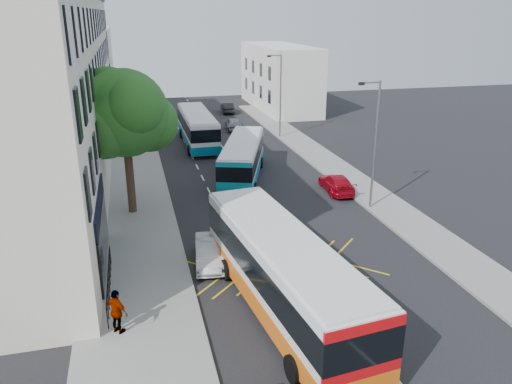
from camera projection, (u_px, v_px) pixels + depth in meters
ground at (362, 333)px, 19.71m from camera, size 120.00×120.00×0.00m
pavement_left at (133, 212)px, 31.38m from camera, size 5.00×70.00×0.15m
pavement_right at (366, 191)px, 35.09m from camera, size 3.00×70.00×0.15m
terrace_main at (46, 87)px, 36.49m from camera, size 8.30×45.00×13.50m
terrace_far at (80, 69)px, 64.90m from camera, size 8.00×20.00×10.00m
building_right at (279, 77)px, 64.65m from camera, size 6.00×18.00×8.00m
street_tree at (124, 114)px, 29.24m from camera, size 6.30×5.70×8.80m
lamp_near at (374, 139)px, 30.51m from camera, size 1.45×0.15×8.00m
lamp_far at (280, 92)px, 48.74m from camera, size 1.45×0.15×8.00m
railings at (109, 281)px, 22.05m from camera, size 0.08×5.60×1.14m
bus_near at (283, 272)px, 20.56m from camera, size 4.24×12.52×3.45m
bus_mid at (243, 159)px, 37.47m from camera, size 5.68×10.64×2.93m
bus_far at (197, 127)px, 47.23m from camera, size 2.83×11.13×3.13m
motorbike at (351, 337)px, 18.13m from camera, size 0.59×1.94×1.72m
parked_car_silver at (209, 252)px, 24.96m from camera, size 1.82×3.98×1.27m
red_hatchback at (337, 183)px, 35.02m from camera, size 2.06×4.33×1.22m
distant_car_grey at (198, 119)px, 55.96m from camera, size 2.25×4.55×1.24m
distant_car_silver at (234, 124)px, 53.39m from camera, size 1.90×4.05×1.34m
distant_car_dark at (227, 108)px, 62.59m from camera, size 1.71×4.05×1.30m
pedestrian_far at (117, 312)px, 19.18m from camera, size 1.09×1.08×1.85m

